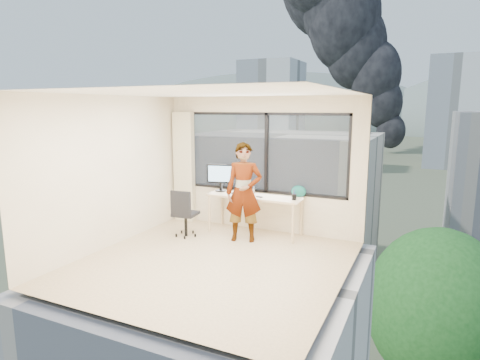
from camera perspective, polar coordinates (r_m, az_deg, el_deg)
The scene contains 24 objects.
floor at distance 6.46m, azimuth -3.86°, elevation -11.55°, with size 4.00×4.00×0.01m, color #CEB386.
ceiling at distance 6.00m, azimuth -4.16°, elevation 12.18°, with size 4.00×4.00×0.01m, color white.
wall_front at distance 4.50m, azimuth -16.55°, elevation -4.28°, with size 4.00×0.01×2.60m, color beige.
wall_left at distance 7.27m, azimuth -17.91°, elevation 1.09°, with size 0.01×4.00×2.60m, color beige.
wall_right at distance 5.42m, azimuth 14.79°, elevation -1.75°, with size 0.01×4.00×2.60m, color beige.
window_wall at distance 7.83m, azimuth 3.46°, elevation 3.85°, with size 3.30×0.16×1.55m, color black, non-canonical shape.
curtain at distance 8.59m, azimuth -7.91°, elevation 1.82°, with size 0.45×0.14×2.30m, color beige.
desk at distance 7.76m, azimuth 2.08°, elevation -4.85°, with size 1.80×0.60×0.75m, color beige.
chair at distance 7.62m, azimuth -7.71°, elevation -4.56°, with size 0.47×0.47×0.92m, color black, non-canonical shape.
person at distance 7.22m, azimuth 0.54°, elevation -1.75°, with size 0.65×0.43×1.79m, color #2D2D33.
monitor at distance 7.99m, azimuth -2.78°, elevation 0.35°, with size 0.55×0.12×0.55m, color black, non-canonical shape.
game_console at distance 7.99m, azimuth 0.88°, elevation -1.33°, with size 0.34×0.28×0.08m, color white.
laptop at distance 7.75m, azimuth 0.26°, elevation -1.17°, with size 0.34×0.36×0.22m, color black, non-canonical shape.
cellphone at distance 7.50m, azimuth 2.77°, elevation -2.38°, with size 0.12×0.05×0.01m, color black.
pen_cup at distance 7.32m, azimuth 7.67°, elevation -2.40°, with size 0.08×0.08×0.11m, color black.
handbag at distance 7.56m, azimuth 8.30°, elevation -1.58°, with size 0.28×0.14×0.22m, color #0C4D3D.
exterior_ground at distance 126.33m, azimuth 23.66°, elevation 1.94°, with size 400.00×400.00×0.04m, color #515B3D.
near_bldg_a at distance 38.36m, azimuth 6.30°, elevation -3.98°, with size 16.00×12.00×14.00m, color beige.
far_tower_a at distance 107.19m, azimuth 4.52°, elevation 8.95°, with size 14.00×14.00×28.00m, color silver.
far_tower_b at distance 125.34m, azimuth 27.84°, elevation 8.45°, with size 13.00×13.00×30.00m, color silver.
far_tower_d at distance 167.59m, azimuth 3.16°, elevation 8.40°, with size 16.00×14.00×22.00m, color silver.
hill_a at distance 348.07m, azimuth 4.53°, elevation 7.53°, with size 288.00×216.00×90.00m, color slate.
tree_a at distance 35.40m, azimuth -9.15°, elevation -10.37°, with size 7.00×7.00×8.00m, color #1D531B, non-canonical shape.
tree_b at distance 26.12m, azimuth 25.91°, elevation -17.94°, with size 7.60×7.60×9.00m, color #1D531B, non-canonical shape.
Camera 1 is at (2.93, -5.23, 2.40)m, focal length 30.14 mm.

